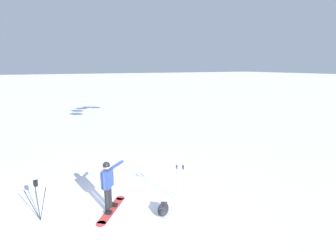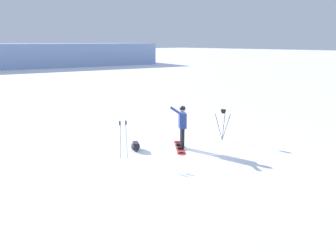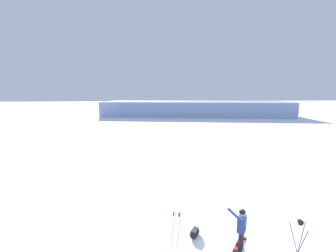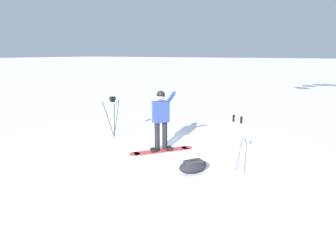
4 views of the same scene
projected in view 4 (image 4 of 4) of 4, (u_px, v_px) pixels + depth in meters
ground_plane at (144, 150)px, 8.10m from camera, size 300.00×300.00×0.00m
snowboarder at (161, 115)px, 7.86m from camera, size 0.75×0.48×1.65m
snowboard at (161, 150)px, 8.00m from camera, size 1.22×1.46×0.10m
gear_bag_large at (193, 166)px, 6.52m from camera, size 0.65×0.73×0.30m
camera_tripod at (113, 108)px, 9.16m from camera, size 0.58×0.57×1.28m
ski_poles at (236, 137)px, 6.28m from camera, size 0.40×0.36×1.29m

